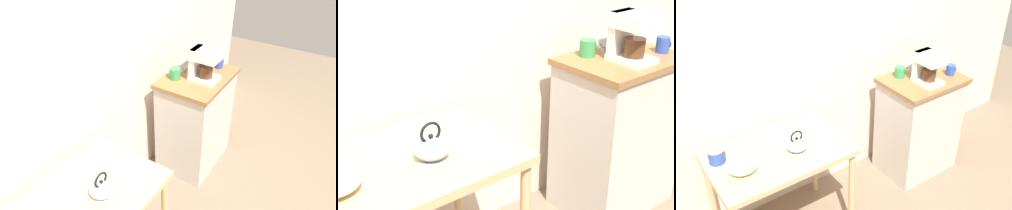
# 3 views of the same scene
# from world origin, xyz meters

# --- Properties ---
(ground_plane) EXTENTS (8.00, 8.00, 0.00)m
(ground_plane) POSITION_xyz_m (0.00, 0.00, 0.00)
(ground_plane) COLOR #7A6651
(back_wall) EXTENTS (4.40, 0.10, 2.80)m
(back_wall) POSITION_xyz_m (0.10, 0.37, 1.40)
(back_wall) COLOR beige
(back_wall) RESTS_ON ground_plane
(wooden_table) EXTENTS (0.94, 0.61, 0.78)m
(wooden_table) POSITION_xyz_m (-0.68, -0.04, 0.68)
(wooden_table) COLOR tan
(wooden_table) RESTS_ON ground_plane
(kitchen_counter) EXTENTS (0.67, 0.49, 0.92)m
(kitchen_counter) POSITION_xyz_m (0.70, -0.02, 0.46)
(kitchen_counter) COLOR #BCB7AD
(kitchen_counter) RESTS_ON ground_plane
(bowl_stoneware) EXTENTS (0.19, 0.19, 0.06)m
(bowl_stoneware) POSITION_xyz_m (-0.95, -0.09, 0.81)
(bowl_stoneware) COLOR beige
(bowl_stoneware) RESTS_ON wooden_table
(teakettle) EXTENTS (0.17, 0.14, 0.17)m
(teakettle) POSITION_xyz_m (-0.56, -0.12, 0.83)
(teakettle) COLOR #B2B5BA
(teakettle) RESTS_ON wooden_table
(canister_enamel) EXTENTS (0.11, 0.11, 0.11)m
(canister_enamel) POSITION_xyz_m (-1.05, 0.08, 0.83)
(canister_enamel) COLOR #2D4CAD
(canister_enamel) RESTS_ON wooden_table
(coffee_maker) EXTENTS (0.18, 0.22, 0.26)m
(coffee_maker) POSITION_xyz_m (0.67, -0.08, 1.06)
(coffee_maker) COLOR white
(coffee_maker) RESTS_ON kitchen_counter
(mug_blue) EXTENTS (0.08, 0.07, 0.09)m
(mug_blue) POSITION_xyz_m (0.94, -0.10, 0.97)
(mug_blue) COLOR #2D4CAD
(mug_blue) RESTS_ON kitchen_counter
(mug_dark_teal) EXTENTS (0.08, 0.07, 0.10)m
(mug_dark_teal) POSITION_xyz_m (0.86, 0.11, 0.97)
(mug_dark_teal) COLOR teal
(mug_dark_teal) RESTS_ON kitchen_counter
(mug_tall_green) EXTENTS (0.09, 0.09, 0.09)m
(mug_tall_green) POSITION_xyz_m (0.56, 0.11, 0.97)
(mug_tall_green) COLOR #338C4C
(mug_tall_green) RESTS_ON kitchen_counter
(table_clock) EXTENTS (0.10, 0.05, 0.11)m
(table_clock) POSITION_xyz_m (0.72, 0.13, 0.97)
(table_clock) COLOR #B2B5BA
(table_clock) RESTS_ON kitchen_counter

